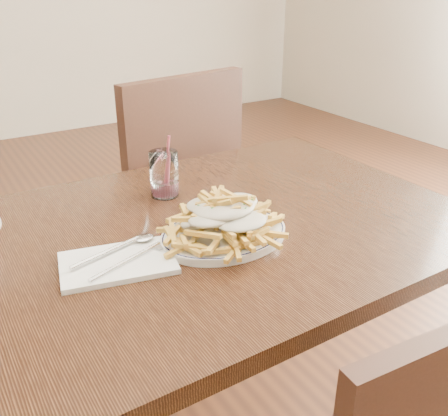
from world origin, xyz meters
TOP-DOWN VIEW (x-y plane):
  - table at (0.00, 0.00)m, footprint 1.20×0.80m
  - chair_far at (0.22, 0.61)m, footprint 0.52×0.52m
  - fries_plate at (0.02, -0.08)m, footprint 0.34×0.31m
  - loaded_fries at (0.02, -0.08)m, footprint 0.29×0.26m
  - napkin at (-0.21, -0.06)m, footprint 0.24×0.18m
  - cutlery at (-0.21, -0.06)m, footprint 0.21×0.14m
  - water_glass at (0.01, 0.19)m, footprint 0.07×0.07m

SIDE VIEW (x-z plane):
  - chair_far at x=0.22m, z-range 0.07..1.04m
  - table at x=0.00m, z-range 0.30..1.05m
  - napkin at x=-0.21m, z-range 0.75..0.76m
  - fries_plate at x=0.02m, z-range 0.75..0.77m
  - cutlery at x=-0.21m, z-range 0.76..0.77m
  - water_glass at x=0.01m, z-range 0.72..0.88m
  - loaded_fries at x=0.02m, z-range 0.77..0.85m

